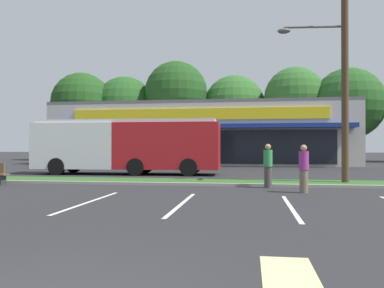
# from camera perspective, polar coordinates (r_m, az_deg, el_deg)

# --- Properties ---
(grass_median) EXTENTS (56.00, 2.20, 0.12)m
(grass_median) POSITION_cam_1_polar(r_m,az_deg,el_deg) (17.94, 1.43, -5.47)
(grass_median) COLOR #2D5B23
(grass_median) RESTS_ON ground_plane
(curb_lip) EXTENTS (56.00, 0.24, 0.12)m
(curb_lip) POSITION_cam_1_polar(r_m,az_deg,el_deg) (16.73, 0.93, -5.84)
(curb_lip) COLOR #99968C
(curb_lip) RESTS_ON ground_plane
(parking_stripe_0) EXTENTS (0.12, 4.80, 0.01)m
(parking_stripe_0) POSITION_cam_1_polar(r_m,az_deg,el_deg) (12.24, -14.60, -8.07)
(parking_stripe_0) COLOR silver
(parking_stripe_0) RESTS_ON ground_plane
(parking_stripe_1) EXTENTS (0.12, 4.80, 0.01)m
(parking_stripe_1) POSITION_cam_1_polar(r_m,az_deg,el_deg) (11.45, -1.51, -8.62)
(parking_stripe_1) COLOR silver
(parking_stripe_1) RESTS_ON ground_plane
(parking_stripe_2) EXTENTS (0.12, 4.80, 0.01)m
(parking_stripe_2) POSITION_cam_1_polar(r_m,az_deg,el_deg) (11.16, 14.05, -8.82)
(parking_stripe_2) COLOR silver
(parking_stripe_2) RESTS_ON ground_plane
(lot_arrow) EXTENTS (0.70, 1.60, 0.01)m
(lot_arrow) POSITION_cam_1_polar(r_m,az_deg,el_deg) (5.46, 13.84, -17.78)
(lot_arrow) COLOR beige
(lot_arrow) RESTS_ON ground_plane
(storefront_building) EXTENTS (27.78, 13.52, 5.77)m
(storefront_building) POSITION_cam_1_polar(r_m,az_deg,el_deg) (40.11, 1.82, 1.35)
(storefront_building) COLOR #BCB7AD
(storefront_building) RESTS_ON ground_plane
(tree_far_left) EXTENTS (7.55, 7.55, 10.98)m
(tree_far_left) POSITION_cam_1_polar(r_m,az_deg,el_deg) (51.90, -15.63, 5.72)
(tree_far_left) COLOR #473323
(tree_far_left) RESTS_ON ground_plane
(tree_left) EXTENTS (7.83, 7.83, 10.66)m
(tree_left) POSITION_cam_1_polar(r_m,az_deg,el_deg) (51.64, -9.68, 5.24)
(tree_left) COLOR #473323
(tree_left) RESTS_ON ground_plane
(tree_mid_left) EXTENTS (7.75, 7.75, 12.26)m
(tree_mid_left) POSITION_cam_1_polar(r_m,az_deg,el_deg) (49.40, -2.32, 7.40)
(tree_mid_left) COLOR #473323
(tree_mid_left) RESTS_ON ground_plane
(tree_mid) EXTENTS (7.85, 7.85, 10.73)m
(tree_mid) POSITION_cam_1_polar(r_m,az_deg,el_deg) (50.61, 6.13, 5.41)
(tree_mid) COLOR #473323
(tree_mid) RESTS_ON ground_plane
(tree_mid_right) EXTENTS (7.30, 7.30, 11.24)m
(tree_mid_right) POSITION_cam_1_polar(r_m,az_deg,el_deg) (49.27, 14.63, 6.49)
(tree_mid_right) COLOR #473323
(tree_mid_right) RESTS_ON ground_plane
(tree_right) EXTENTS (8.18, 8.18, 10.74)m
(tree_right) POSITION_cam_1_polar(r_m,az_deg,el_deg) (49.10, 21.66, 5.45)
(tree_right) COLOR #473323
(tree_right) RESTS_ON ground_plane
(utility_pole) EXTENTS (3.04, 2.40, 9.51)m
(utility_pole) POSITION_cam_1_polar(r_m,az_deg,el_deg) (18.52, 20.76, 10.38)
(utility_pole) COLOR #4C3826
(utility_pole) RESTS_ON ground_plane
(city_bus) EXTENTS (11.17, 2.90, 3.25)m
(city_bus) POSITION_cam_1_polar(r_m,az_deg,el_deg) (23.98, -9.35, -0.13)
(city_bus) COLOR #AD191E
(city_bus) RESTS_ON ground_plane
(car_1) EXTENTS (4.30, 1.96, 1.45)m
(car_1) POSITION_cam_1_polar(r_m,az_deg,el_deg) (32.44, -18.04, -1.97)
(car_1) COLOR black
(car_1) RESTS_ON ground_plane
(pedestrian_near_bench) EXTENTS (0.35, 0.35, 1.76)m
(pedestrian_near_bench) POSITION_cam_1_polar(r_m,az_deg,el_deg) (16.11, 10.91, -3.10)
(pedestrian_near_bench) COLOR #47423D
(pedestrian_near_bench) RESTS_ON ground_plane
(pedestrian_by_pole) EXTENTS (0.35, 0.35, 1.71)m
(pedestrian_by_pole) POSITION_cam_1_polar(r_m,az_deg,el_deg) (14.63, 15.82, -3.45)
(pedestrian_by_pole) COLOR #726651
(pedestrian_by_pole) RESTS_ON ground_plane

